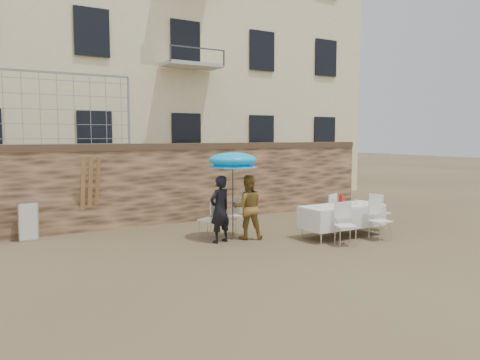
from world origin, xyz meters
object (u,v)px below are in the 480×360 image
table_chair_side (380,212)px  couple_chair_right (234,216)px  couple_chair_left (209,218)px  chair_stack_right (27,220)px  soda_bottle (341,201)px  table_chair_front_left (345,224)px  man_suit (220,209)px  umbrella (233,163)px  banquet_table (342,207)px  table_chair_front_right (380,220)px  woman_dress (248,207)px  table_chair_back (326,212)px

table_chair_side → couple_chair_right: bearing=57.3°
couple_chair_left → chair_stack_right: couple_chair_left is taller
soda_bottle → table_chair_front_left: bearing=-123.7°
man_suit → umbrella: umbrella is taller
man_suit → chair_stack_right: (-3.78, 2.59, -0.31)m
banquet_table → couple_chair_right: bearing=144.9°
couple_chair_left → soda_bottle: 3.17m
umbrella → banquet_table: 2.89m
table_chair_side → chair_stack_right: (-8.03, 3.46, -0.02)m
banquet_table → table_chair_front_right: (0.50, -0.75, -0.25)m
woman_dress → table_chair_back: woman_dress is taller
banquet_table → table_chair_front_left: size_ratio=2.19×
man_suit → couple_chair_right: bearing=-155.7°
umbrella → man_suit: bearing=-166.0°
soda_bottle → table_chair_front_right: soda_bottle is taller
man_suit → couple_chair_left: man_suit is taller
soda_bottle → couple_chair_left: bearing=147.9°
woman_dress → umbrella: (-0.35, 0.10, 1.06)m
couple_chair_left → couple_chair_right: size_ratio=1.00×
umbrella → couple_chair_right: (0.30, 0.45, -1.35)m
banquet_table → table_chair_side: 1.43m
couple_chair_right → table_chair_side: size_ratio=1.00×
woman_dress → table_chair_front_right: woman_dress is taller
woman_dress → soda_bottle: bearing=174.8°
banquet_table → woman_dress: bearing=155.4°
man_suit → umbrella: bearing=-179.8°
table_chair_front_left → chair_stack_right: 7.41m
table_chair_back → table_chair_front_left: bearing=43.7°
couple_chair_left → soda_bottle: (2.66, -1.66, 0.43)m
banquet_table → soda_bottle: 0.30m
woman_dress → couple_chair_left: (-0.75, 0.55, -0.28)m
umbrella → table_chair_front_right: (2.96, -1.81, -1.35)m
woman_dress → couple_chair_left: 0.97m
couple_chair_left → table_chair_back: size_ratio=1.00×
table_chair_back → table_chair_front_right: bearing=82.0°
woman_dress → couple_chair_right: size_ratio=1.59×
couple_chair_left → table_chair_side: 4.49m
couple_chair_left → banquet_table: 3.24m
woman_dress → table_chair_back: bearing=-159.0°
soda_bottle → table_chair_side: (1.60, 0.25, -0.43)m
couple_chair_right → banquet_table: 2.65m
man_suit → table_chair_back: size_ratio=1.61×
table_chair_front_left → table_chair_side: same height
man_suit → chair_stack_right: man_suit is taller
table_chair_front_left → chair_stack_right: (-6.03, 4.31, -0.02)m
woman_dress → couple_chair_right: bearing=-59.7°
man_suit → chair_stack_right: size_ratio=1.68×
umbrella → table_chair_back: 2.99m
couple_chair_left → chair_stack_right: (-3.78, 2.04, -0.02)m
woman_dress → banquet_table: size_ratio=0.73×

